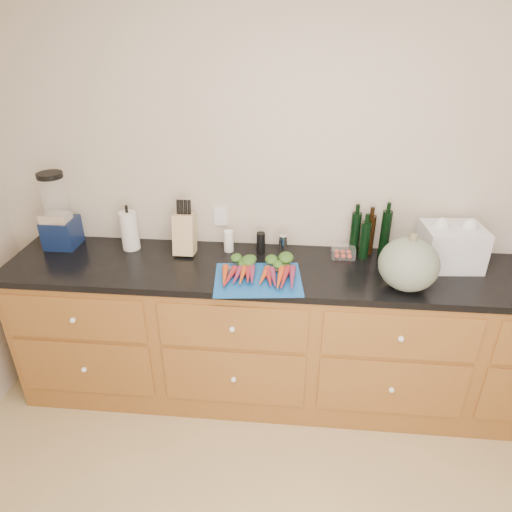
# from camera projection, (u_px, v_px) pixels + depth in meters

# --- Properties ---
(wall_back) EXTENTS (4.10, 0.05, 2.60)m
(wall_back) POSITION_uv_depth(u_px,v_px,m) (319.00, 190.00, 2.74)
(wall_back) COLOR beige
(wall_back) RESTS_ON ground
(cabinets) EXTENTS (3.60, 0.64, 0.90)m
(cabinets) POSITION_uv_depth(u_px,v_px,m) (311.00, 337.00, 2.84)
(cabinets) COLOR brown
(cabinets) RESTS_ON ground
(countertop) EXTENTS (3.64, 0.62, 0.04)m
(countertop) POSITION_uv_depth(u_px,v_px,m) (316.00, 272.00, 2.63)
(countertop) COLOR black
(countertop) RESTS_ON cabinets
(cutting_board) EXTENTS (0.51, 0.41, 0.01)m
(cutting_board) POSITION_uv_depth(u_px,v_px,m) (258.00, 280.00, 2.50)
(cutting_board) COLOR #1350A4
(cutting_board) RESTS_ON countertop
(carrots) EXTENTS (0.40, 0.30, 0.06)m
(carrots) POSITION_uv_depth(u_px,v_px,m) (259.00, 271.00, 2.52)
(carrots) COLOR #CC4718
(carrots) RESTS_ON cutting_board
(squash) EXTENTS (0.31, 0.31, 0.28)m
(squash) POSITION_uv_depth(u_px,v_px,m) (409.00, 264.00, 2.38)
(squash) COLOR #576656
(squash) RESTS_ON countertop
(blender_appliance) EXTENTS (0.19, 0.19, 0.47)m
(blender_appliance) POSITION_uv_depth(u_px,v_px,m) (58.00, 215.00, 2.79)
(blender_appliance) COLOR #0D1B40
(blender_appliance) RESTS_ON countertop
(paper_towel) EXTENTS (0.11, 0.11, 0.24)m
(paper_towel) POSITION_uv_depth(u_px,v_px,m) (129.00, 231.00, 2.80)
(paper_towel) COLOR silver
(paper_towel) RESTS_ON countertop
(knife_block) EXTENTS (0.12, 0.12, 0.25)m
(knife_block) POSITION_uv_depth(u_px,v_px,m) (185.00, 234.00, 2.75)
(knife_block) COLOR tan
(knife_block) RESTS_ON countertop
(grinder_salt) EXTENTS (0.06, 0.06, 0.13)m
(grinder_salt) POSITION_uv_depth(u_px,v_px,m) (229.00, 241.00, 2.79)
(grinder_salt) COLOR white
(grinder_salt) RESTS_ON countertop
(grinder_pepper) EXTENTS (0.05, 0.05, 0.13)m
(grinder_pepper) POSITION_uv_depth(u_px,v_px,m) (261.00, 243.00, 2.77)
(grinder_pepper) COLOR black
(grinder_pepper) RESTS_ON countertop
(canister_chrome) EXTENTS (0.05, 0.05, 0.12)m
(canister_chrome) POSITION_uv_depth(u_px,v_px,m) (283.00, 244.00, 2.77)
(canister_chrome) COLOR white
(canister_chrome) RESTS_ON countertop
(tomato_box) EXTENTS (0.14, 0.11, 0.06)m
(tomato_box) POSITION_uv_depth(u_px,v_px,m) (343.00, 252.00, 2.74)
(tomato_box) COLOR white
(tomato_box) RESTS_ON countertop
(bottles) EXTENTS (0.23, 0.12, 0.28)m
(bottles) POSITION_uv_depth(u_px,v_px,m) (369.00, 235.00, 2.72)
(bottles) COLOR black
(bottles) RESTS_ON countertop
(grocery_bag) EXTENTS (0.35, 0.29, 0.24)m
(grocery_bag) POSITION_uv_depth(u_px,v_px,m) (451.00, 246.00, 2.61)
(grocery_bag) COLOR white
(grocery_bag) RESTS_ON countertop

